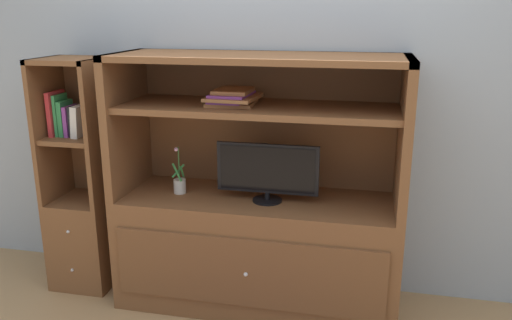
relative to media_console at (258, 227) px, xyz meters
name	(u,v)px	position (x,y,z in m)	size (l,w,h in m)	color
painted_rear_wall	(270,73)	(0.00, 0.34, 0.90)	(6.00, 0.10, 2.80)	#9EA8B2
media_console	(258,227)	(0.00, 0.00, 0.00)	(1.69, 0.63, 1.54)	brown
tv_monitor	(267,171)	(0.07, -0.05, 0.38)	(0.60, 0.17, 0.35)	black
potted_plant	(180,184)	(-0.49, -0.03, 0.25)	(0.08, 0.08, 0.29)	beige
magazine_stack	(232,97)	(-0.15, 0.00, 0.80)	(0.30, 0.35, 0.09)	#A56638
bookshelf_tall	(85,208)	(-1.17, 0.00, 0.02)	(0.39, 0.41, 1.50)	brown
upright_book_row	(68,118)	(-1.22, -0.01, 0.63)	(0.21, 0.18, 0.28)	red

